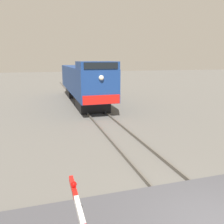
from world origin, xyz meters
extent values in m
cube|color=black|center=(0.00, 15.23, 0.53)|extent=(2.39, 3.20, 1.05)
cube|color=black|center=(0.00, 23.19, 0.53)|extent=(2.39, 3.20, 1.05)
cube|color=navy|center=(0.00, 19.21, 2.26)|extent=(2.81, 14.47, 2.42)
cube|color=navy|center=(0.00, 13.30, 3.74)|extent=(2.76, 2.65, 0.55)
cube|color=black|center=(0.00, 11.95, 3.74)|extent=(2.39, 0.06, 0.44)
cube|color=red|center=(0.00, 11.94, 1.40)|extent=(2.67, 0.08, 0.64)
sphere|color=#F2EACC|center=(0.00, 11.93, 2.92)|extent=(0.36, 0.36, 0.36)
cube|color=white|center=(-3.38, 0.38, 1.20)|extent=(0.10, 0.93, 0.14)
cube|color=red|center=(-3.38, 1.31, 1.20)|extent=(0.10, 0.93, 0.14)
sphere|color=red|center=(-3.38, 1.20, 1.34)|extent=(0.14, 0.14, 0.14)
camera|label=1|loc=(-3.94, -3.72, 4.14)|focal=37.45mm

